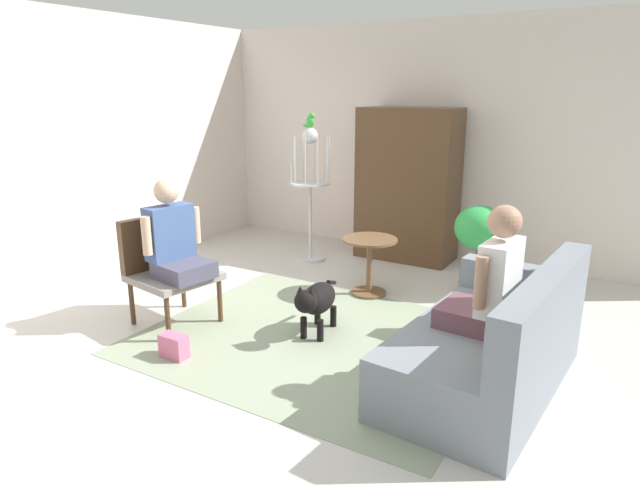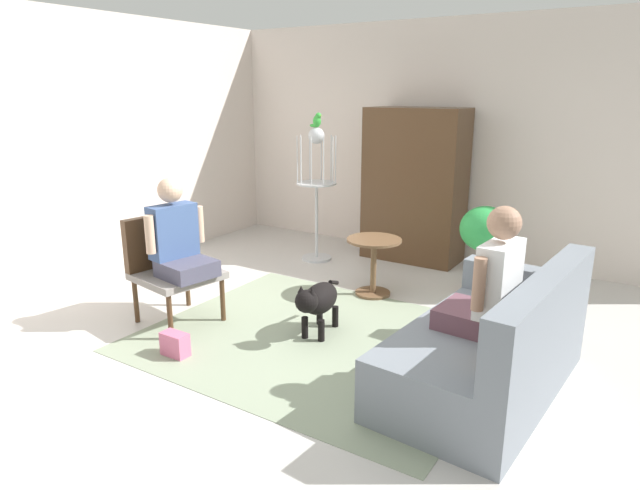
{
  "view_description": "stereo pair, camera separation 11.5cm",
  "coord_description": "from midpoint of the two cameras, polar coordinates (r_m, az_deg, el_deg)",
  "views": [
    {
      "loc": [
        2.34,
        -3.63,
        2.02
      ],
      "look_at": [
        0.31,
        -0.27,
        0.91
      ],
      "focal_mm": 31.24,
      "sensor_mm": 36.0,
      "label": 1
    },
    {
      "loc": [
        2.43,
        -3.57,
        2.02
      ],
      "look_at": [
        0.31,
        -0.27,
        0.91
      ],
      "focal_mm": 31.24,
      "sensor_mm": 36.0,
      "label": 2
    }
  ],
  "objects": [
    {
      "name": "ground_plane",
      "position": [
        4.77,
        -0.66,
        -9.27
      ],
      "size": [
        6.96,
        6.96,
        0.0
      ],
      "primitive_type": "plane",
      "color": "beige"
    },
    {
      "name": "potted_plant",
      "position": [
        5.76,
        17.03,
        0.45
      ],
      "size": [
        0.5,
        0.5,
        0.91
      ],
      "color": "#996047",
      "rests_on": "ground"
    },
    {
      "name": "left_wall",
      "position": [
        6.64,
        -21.23,
        9.4
      ],
      "size": [
        0.12,
        6.4,
        2.81
      ],
      "primitive_type": "cube",
      "color": "silver",
      "rests_on": "ground"
    },
    {
      "name": "person_on_armchair",
      "position": [
        4.9,
        -13.75,
        0.69
      ],
      "size": [
        0.54,
        0.56,
        0.83
      ],
      "color": "#4A485D"
    },
    {
      "name": "handbag",
      "position": [
        4.53,
        -13.92,
        -9.86
      ],
      "size": [
        0.22,
        0.12,
        0.19
      ],
      "primitive_type": "cube",
      "color": "#D8668C",
      "rests_on": "ground"
    },
    {
      "name": "parrot",
      "position": [
        6.52,
        0.21,
        12.64
      ],
      "size": [
        0.17,
        0.1,
        0.17
      ],
      "color": "green",
      "rests_on": "bird_cage_stand"
    },
    {
      "name": "armchair",
      "position": [
        5.11,
        -14.66,
        -1.55
      ],
      "size": [
        0.74,
        0.74,
        0.94
      ],
      "color": "#4C331E",
      "rests_on": "ground"
    },
    {
      "name": "armoire_cabinet",
      "position": [
        6.76,
        10.15,
        6.02
      ],
      "size": [
        1.15,
        0.56,
        1.81
      ],
      "primitive_type": "cube",
      "color": "#4C331E",
      "rests_on": "ground"
    },
    {
      "name": "person_on_couch",
      "position": [
        3.86,
        17.84,
        -3.79
      ],
      "size": [
        0.5,
        0.58,
        0.87
      ],
      "color": "brown"
    },
    {
      "name": "couch",
      "position": [
        4.04,
        18.1,
        -10.03
      ],
      "size": [
        1.05,
        1.82,
        0.9
      ],
      "color": "slate",
      "rests_on": "ground"
    },
    {
      "name": "back_wall",
      "position": [
        7.01,
        12.97,
        10.34
      ],
      "size": [
        6.38,
        0.12,
        2.81
      ],
      "primitive_type": "cube",
      "color": "silver",
      "rests_on": "ground"
    },
    {
      "name": "area_rug",
      "position": [
        4.69,
        0.68,
        -9.63
      ],
      "size": [
        2.81,
        2.32,
        0.01
      ],
      "primitive_type": "cube",
      "color": "gray",
      "rests_on": "ground"
    },
    {
      "name": "bird_cage_stand",
      "position": [
        6.6,
        0.14,
        6.24
      ],
      "size": [
        0.47,
        0.47,
        1.58
      ],
      "color": "silver",
      "rests_on": "ground"
    },
    {
      "name": "dog",
      "position": [
        4.66,
        0.5,
        -5.66
      ],
      "size": [
        0.32,
        0.77,
        0.51
      ],
      "color": "black",
      "rests_on": "ground"
    },
    {
      "name": "round_end_table",
      "position": [
        5.58,
        6.1,
        -1.51
      ],
      "size": [
        0.55,
        0.55,
        0.59
      ],
      "color": "brown",
      "rests_on": "ground"
    }
  ]
}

